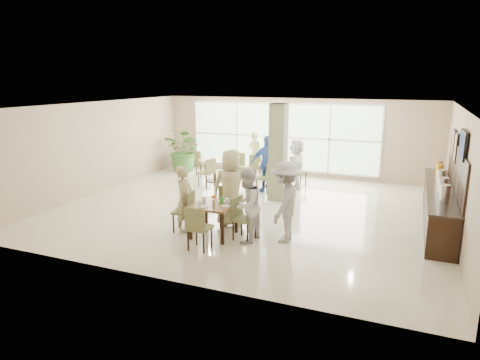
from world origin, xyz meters
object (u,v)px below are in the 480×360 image
at_px(teen_right, 247,205).
at_px(adult_standing, 255,154).
at_px(round_table_right, 273,169).
at_px(adult_b, 296,164).
at_px(teen_far, 231,188).
at_px(teen_standing, 285,202).
at_px(round_table_left, 215,165).
at_px(adult_a, 267,164).
at_px(potted_plant, 185,150).
at_px(teen_left, 184,199).
at_px(main_table, 214,208).
at_px(buffet_counter, 440,203).

bearing_deg(teen_right, adult_standing, -157.19).
xyz_separation_m(round_table_right, adult_b, (0.80, -0.01, 0.25)).
xyz_separation_m(teen_far, adult_b, (0.51, 4.09, -0.13)).
xyz_separation_m(teen_standing, adult_b, (-0.97, 4.58, -0.08)).
distance_m(round_table_left, adult_a, 2.23).
bearing_deg(potted_plant, adult_a, -23.16).
xyz_separation_m(teen_far, teen_standing, (1.48, -0.49, -0.05)).
bearing_deg(teen_far, adult_b, -107.75).
height_order(teen_far, adult_standing, teen_far).
bearing_deg(teen_standing, round_table_right, -159.23).
height_order(round_table_left, adult_a, adult_a).
distance_m(round_table_left, teen_left, 4.99).
xyz_separation_m(main_table, teen_right, (0.79, -0.01, 0.17)).
height_order(round_table_right, adult_standing, adult_standing).
relative_size(teen_right, adult_standing, 1.00).
relative_size(main_table, adult_a, 0.52).
distance_m(main_table, teen_far, 0.86).
distance_m(main_table, teen_left, 0.79).
bearing_deg(buffet_counter, round_table_right, 155.99).
bearing_deg(buffet_counter, round_table_left, 163.33).
distance_m(round_table_left, teen_standing, 5.92).
xyz_separation_m(teen_left, teen_standing, (2.33, 0.26, 0.11)).
bearing_deg(round_table_right, teen_far, -85.94).
bearing_deg(main_table, teen_standing, 11.68).
distance_m(teen_right, adult_b, 4.91).
height_order(main_table, buffet_counter, buffet_counter).
relative_size(potted_plant, teen_left, 1.07).
bearing_deg(teen_right, buffet_counter, 128.85).
distance_m(potted_plant, teen_standing, 7.84).
distance_m(round_table_right, teen_left, 4.89).
distance_m(teen_left, adult_b, 5.03).
height_order(teen_left, adult_standing, adult_standing).
bearing_deg(buffet_counter, adult_b, 152.18).
xyz_separation_m(main_table, adult_b, (0.58, 4.90, 0.15)).
height_order(buffet_counter, adult_a, buffet_counter).
distance_m(teen_left, teen_standing, 2.35).
bearing_deg(adult_b, teen_far, -22.57).
relative_size(round_table_left, potted_plant, 0.68).
xyz_separation_m(main_table, round_table_right, (-0.22, 4.91, -0.10)).
distance_m(buffet_counter, adult_standing, 6.85).
distance_m(buffet_counter, adult_b, 4.69).
distance_m(round_table_right, adult_a, 0.81).
xyz_separation_m(round_table_right, adult_a, (0.04, -0.74, 0.32)).
bearing_deg(potted_plant, adult_b, -11.34).
relative_size(buffet_counter, adult_b, 2.91).
relative_size(teen_left, teen_right, 0.94).
bearing_deg(adult_standing, teen_left, 114.20).
bearing_deg(main_table, buffet_counter, 29.91).
bearing_deg(buffet_counter, potted_plant, 160.44).
bearing_deg(buffet_counter, adult_standing, 150.78).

